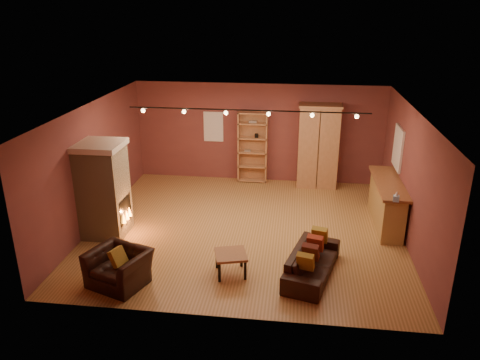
# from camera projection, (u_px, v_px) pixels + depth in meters

# --- Properties ---
(floor) EXTENTS (7.00, 7.00, 0.00)m
(floor) POSITION_uv_depth(u_px,v_px,m) (245.00, 229.00, 10.75)
(floor) COLOR olive
(floor) RESTS_ON ground
(ceiling) EXTENTS (7.00, 7.00, 0.00)m
(ceiling) POSITION_uv_depth(u_px,v_px,m) (246.00, 108.00, 9.75)
(ceiling) COLOR brown
(ceiling) RESTS_ON back_wall
(back_wall) EXTENTS (7.00, 0.02, 2.80)m
(back_wall) POSITION_uv_depth(u_px,v_px,m) (259.00, 133.00, 13.26)
(back_wall) COLOR brown
(back_wall) RESTS_ON floor
(left_wall) EXTENTS (0.02, 6.50, 2.80)m
(left_wall) POSITION_uv_depth(u_px,v_px,m) (94.00, 165.00, 10.66)
(left_wall) COLOR brown
(left_wall) RESTS_ON floor
(right_wall) EXTENTS (0.02, 6.50, 2.80)m
(right_wall) POSITION_uv_depth(u_px,v_px,m) (411.00, 179.00, 9.84)
(right_wall) COLOR brown
(right_wall) RESTS_ON floor
(fireplace) EXTENTS (1.01, 0.98, 2.12)m
(fireplace) POSITION_uv_depth(u_px,v_px,m) (104.00, 189.00, 10.17)
(fireplace) COLOR tan
(fireplace) RESTS_ON floor
(back_window) EXTENTS (0.56, 0.04, 0.86)m
(back_window) POSITION_uv_depth(u_px,v_px,m) (213.00, 127.00, 13.35)
(back_window) COLOR white
(back_window) RESTS_ON back_wall
(bookcase) EXTENTS (0.83, 0.32, 2.04)m
(bookcase) POSITION_uv_depth(u_px,v_px,m) (253.00, 146.00, 13.31)
(bookcase) COLOR tan
(bookcase) RESTS_ON floor
(armoire) EXTENTS (1.15, 0.65, 2.33)m
(armoire) POSITION_uv_depth(u_px,v_px,m) (318.00, 146.00, 12.88)
(armoire) COLOR tan
(armoire) RESTS_ON floor
(bar_counter) EXTENTS (0.60, 2.22, 1.06)m
(bar_counter) POSITION_uv_depth(u_px,v_px,m) (386.00, 203.00, 10.79)
(bar_counter) COLOR tan
(bar_counter) RESTS_ON floor
(tissue_box) EXTENTS (0.14, 0.14, 0.22)m
(tissue_box) POSITION_uv_depth(u_px,v_px,m) (396.00, 197.00, 9.53)
(tissue_box) COLOR #88B3D9
(tissue_box) RESTS_ON bar_counter
(right_window) EXTENTS (0.05, 0.90, 1.00)m
(right_window) POSITION_uv_depth(u_px,v_px,m) (398.00, 148.00, 11.05)
(right_window) COLOR white
(right_window) RESTS_ON right_wall
(loveseat) EXTENTS (0.99, 1.91, 0.76)m
(loveseat) POSITION_uv_depth(u_px,v_px,m) (312.00, 257.00, 8.81)
(loveseat) COLOR black
(loveseat) RESTS_ON floor
(armchair) EXTENTS (1.19, 0.98, 0.89)m
(armchair) POSITION_uv_depth(u_px,v_px,m) (118.00, 262.00, 8.51)
(armchair) COLOR black
(armchair) RESTS_ON floor
(coffee_table) EXTENTS (0.71, 0.71, 0.44)m
(coffee_table) POSITION_uv_depth(u_px,v_px,m) (231.00, 256.00, 8.84)
(coffee_table) COLOR #995F37
(coffee_table) RESTS_ON floor
(track_rail) EXTENTS (5.20, 0.09, 0.13)m
(track_rail) POSITION_uv_depth(u_px,v_px,m) (247.00, 112.00, 9.98)
(track_rail) COLOR black
(track_rail) RESTS_ON ceiling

